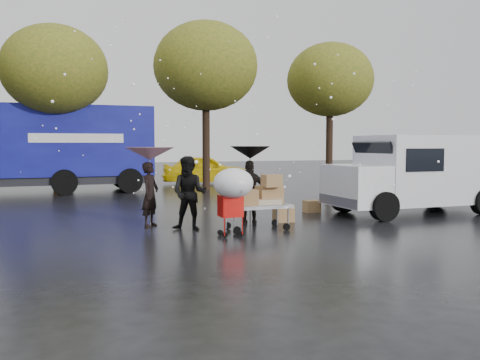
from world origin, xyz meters
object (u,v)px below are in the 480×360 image
object	(u,v)px
vendor_cart	(260,198)
white_van	(418,172)
person_black	(250,193)
yellow_taxi	(205,170)
person_pink	(150,194)
shopping_cart	(233,187)
blue_truck	(54,149)

from	to	relation	value
vendor_cart	white_van	size ratio (longest dim) A/B	0.31
person_black	yellow_taxi	bearing A→B (deg)	-77.42
white_van	yellow_taxi	bearing A→B (deg)	101.93
person_pink	yellow_taxi	world-z (taller)	person_pink
person_pink	person_black	bearing A→B (deg)	-67.45
vendor_cart	yellow_taxi	distance (m)	13.63
shopping_cart	white_van	size ratio (longest dim) A/B	0.30
person_black	white_van	distance (m)	5.23
person_black	shopping_cart	world-z (taller)	person_black
person_pink	yellow_taxi	xyz separation A→B (m)	(4.93, 12.04, -0.05)
white_van	blue_truck	distance (m)	13.98
blue_truck	yellow_taxi	xyz separation A→B (m)	(6.99, 2.21, -1.04)
white_van	shopping_cart	bearing A→B (deg)	-164.39
person_black	vendor_cart	distance (m)	0.75
shopping_cart	blue_truck	bearing A→B (deg)	106.09
yellow_taxi	white_van	bearing A→B (deg)	-159.26
person_black	shopping_cart	distance (m)	1.77
person_black	vendor_cart	size ratio (longest dim) A/B	1.03
white_van	blue_truck	xyz separation A→B (m)	(-9.60, 10.14, 0.60)
white_van	blue_truck	size ratio (longest dim) A/B	0.59
person_pink	blue_truck	size ratio (longest dim) A/B	0.19
person_black	blue_truck	xyz separation A→B (m)	(-4.39, 10.41, 0.97)
person_pink	yellow_taxi	bearing A→B (deg)	14.18
person_pink	white_van	bearing A→B (deg)	-55.89
yellow_taxi	person_pink	bearing A→B (deg)	166.54
shopping_cart	yellow_taxi	distance (m)	14.53
person_pink	white_van	world-z (taller)	white_van
person_pink	person_black	size ratio (longest dim) A/B	0.98
person_pink	vendor_cart	world-z (taller)	person_pink
person_pink	vendor_cart	xyz separation A→B (m)	(2.28, -1.32, -0.04)
vendor_cart	white_van	distance (m)	5.37
vendor_cart	shopping_cart	distance (m)	1.21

